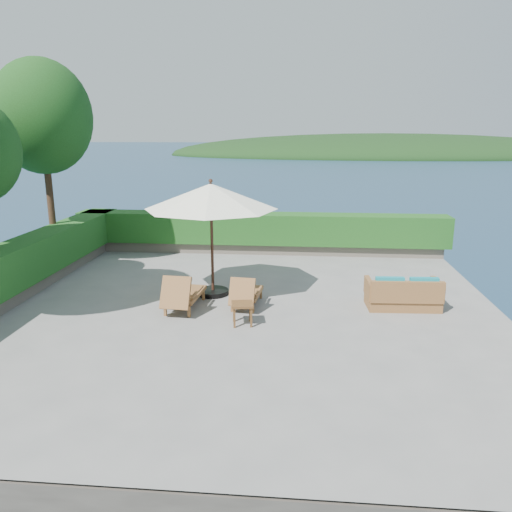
# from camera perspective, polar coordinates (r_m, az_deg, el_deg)

# --- Properties ---
(ground) EXTENTS (12.00, 12.00, 0.00)m
(ground) POSITION_cam_1_polar(r_m,az_deg,el_deg) (11.62, -1.84, -6.19)
(ground) COLOR gray
(ground) RESTS_ON ground
(foundation) EXTENTS (12.00, 12.00, 3.00)m
(foundation) POSITION_cam_1_polar(r_m,az_deg,el_deg) (12.25, -1.78, -13.01)
(foundation) COLOR #5B5348
(foundation) RESTS_ON ocean
(ocean) EXTENTS (600.00, 600.00, 0.00)m
(ocean) POSITION_cam_1_polar(r_m,az_deg,el_deg) (12.98, -1.73, -18.72)
(ocean) COLOR #162C45
(ocean) RESTS_ON ground
(offshore_island) EXTENTS (126.00, 57.60, 12.60)m
(offshore_island) POSITION_cam_1_polar(r_m,az_deg,el_deg) (152.82, 14.35, 11.08)
(offshore_island) COLOR black
(offshore_island) RESTS_ON ocean
(planter_wall_far) EXTENTS (12.00, 0.60, 0.36)m
(planter_wall_far) POSITION_cam_1_polar(r_m,az_deg,el_deg) (16.92, 0.46, 0.96)
(planter_wall_far) COLOR #6A6255
(planter_wall_far) RESTS_ON ground
(planter_wall_left) EXTENTS (0.60, 12.00, 0.36)m
(planter_wall_left) POSITION_cam_1_polar(r_m,az_deg,el_deg) (13.43, -26.37, -4.09)
(planter_wall_left) COLOR #6A6255
(planter_wall_left) RESTS_ON ground
(hedge_far) EXTENTS (12.40, 0.90, 1.00)m
(hedge_far) POSITION_cam_1_polar(r_m,az_deg,el_deg) (16.78, 0.46, 3.19)
(hedge_far) COLOR #123F13
(hedge_far) RESTS_ON planter_wall_far
(hedge_left) EXTENTS (0.90, 12.40, 1.00)m
(hedge_left) POSITION_cam_1_polar(r_m,az_deg,el_deg) (13.25, -26.69, -1.33)
(hedge_left) COLOR #123F13
(hedge_left) RESTS_ON planter_wall_left
(tree_far) EXTENTS (2.80, 2.80, 6.03)m
(tree_far) POSITION_cam_1_polar(r_m,az_deg,el_deg) (15.83, -23.26, 14.36)
(tree_far) COLOR #462E1B
(tree_far) RESTS_ON ground
(patio_umbrella) EXTENTS (3.55, 3.55, 2.92)m
(patio_umbrella) POSITION_cam_1_polar(r_m,az_deg,el_deg) (12.19, -5.17, 6.67)
(patio_umbrella) COLOR black
(patio_umbrella) RESTS_ON ground
(lounge_left) EXTENTS (0.79, 1.64, 0.92)m
(lounge_left) POSITION_cam_1_polar(r_m,az_deg,el_deg) (11.64, -8.36, -4.30)
(lounge_left) COLOR olive
(lounge_left) RESTS_ON ground
(lounge_right) EXTENTS (0.71, 1.45, 0.81)m
(lounge_right) POSITION_cam_1_polar(r_m,az_deg,el_deg) (11.73, -1.17, -4.25)
(lounge_right) COLOR olive
(lounge_right) RESTS_ON ground
(side_table) EXTENTS (0.52, 0.52, 0.48)m
(side_table) POSITION_cam_1_polar(r_m,az_deg,el_deg) (10.66, -1.57, -5.85)
(side_table) COLOR brown
(side_table) RESTS_ON ground
(wicker_loveseat) EXTENTS (1.72, 0.93, 0.82)m
(wicker_loveseat) POSITION_cam_1_polar(r_m,az_deg,el_deg) (12.13, 16.47, -4.32)
(wicker_loveseat) COLOR olive
(wicker_loveseat) RESTS_ON ground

